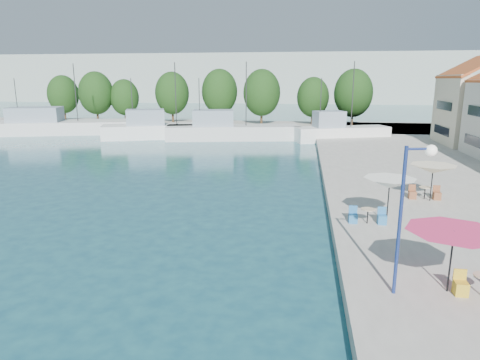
% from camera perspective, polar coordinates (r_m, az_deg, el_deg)
% --- Properties ---
extents(quay_far, '(90.00, 16.00, 0.60)m').
position_cam_1_polar(quay_far, '(67.98, -2.15, 7.07)').
color(quay_far, '#9E998E').
rests_on(quay_far, ground).
extents(hill_west, '(180.00, 40.00, 16.00)m').
position_cam_1_polar(hill_west, '(163.11, -3.84, 13.36)').
color(hill_west, '#97A59A').
rests_on(hill_west, ground).
extents(hill_east, '(140.00, 40.00, 12.00)m').
position_cam_1_polar(hill_east, '(182.94, 20.12, 11.96)').
color(hill_east, '#97A59A').
rests_on(hill_east, ground).
extents(trawler_01, '(23.53, 12.45, 10.20)m').
position_cam_1_polar(trawler_01, '(67.16, -23.16, 6.60)').
color(trawler_01, silver).
rests_on(trawler_01, ground).
extents(trawler_02, '(16.53, 9.40, 10.20)m').
position_cam_1_polar(trawler_02, '(58.15, -10.43, 6.58)').
color(trawler_02, white).
rests_on(trawler_02, ground).
extents(trawler_03, '(17.65, 7.79, 10.20)m').
position_cam_1_polar(trawler_03, '(55.90, -1.41, 6.53)').
color(trawler_03, silver).
rests_on(trawler_03, ground).
extents(trawler_04, '(12.31, 7.00, 10.20)m').
position_cam_1_polar(trawler_04, '(55.67, 13.11, 6.17)').
color(trawler_04, white).
rests_on(trawler_04, ground).
extents(tree_01, '(5.26, 5.26, 7.78)m').
position_cam_1_polar(tree_01, '(81.86, -22.52, 10.50)').
color(tree_01, '#3F2B19').
rests_on(tree_01, quay_far).
extents(tree_02, '(5.64, 5.64, 8.35)m').
position_cam_1_polar(tree_02, '(76.18, -18.65, 10.93)').
color(tree_02, '#3F2B19').
rests_on(tree_02, quay_far).
extents(tree_03, '(4.80, 4.80, 7.10)m').
position_cam_1_polar(tree_03, '(75.63, -15.15, 10.59)').
color(tree_03, '#3F2B19').
rests_on(tree_03, quay_far).
extents(tree_04, '(5.61, 5.61, 8.31)m').
position_cam_1_polar(tree_04, '(73.30, -9.04, 11.36)').
color(tree_04, '#3F2B19').
rests_on(tree_04, quay_far).
extents(tree_05, '(5.92, 5.92, 8.76)m').
position_cam_1_polar(tree_05, '(72.42, -2.74, 11.69)').
color(tree_05, '#3F2B19').
rests_on(tree_05, quay_far).
extents(tree_06, '(5.84, 5.84, 8.65)m').
position_cam_1_polar(tree_06, '(68.57, 2.91, 11.55)').
color(tree_06, '#3F2B19').
rests_on(tree_06, quay_far).
extents(tree_07, '(5.02, 5.02, 7.43)m').
position_cam_1_polar(tree_07, '(69.58, 9.70, 10.83)').
color(tree_07, '#3F2B19').
rests_on(tree_07, quay_far).
extents(tree_08, '(5.84, 5.84, 8.64)m').
position_cam_1_polar(tree_08, '(68.58, 14.88, 11.13)').
color(tree_08, '#3F2B19').
rests_on(tree_08, quay_far).
extents(umbrella_pink, '(3.14, 3.14, 2.16)m').
position_cam_1_polar(umbrella_pink, '(15.85, 26.56, -6.97)').
color(umbrella_pink, black).
rests_on(umbrella_pink, quay_right).
extents(umbrella_white, '(2.54, 2.54, 2.33)m').
position_cam_1_polar(umbrella_white, '(22.11, 19.32, -0.39)').
color(umbrella_white, black).
rests_on(umbrella_white, quay_right).
extents(umbrella_cream, '(2.63, 2.63, 2.17)m').
position_cam_1_polar(umbrella_cream, '(27.34, 24.35, 1.34)').
color(umbrella_cream, black).
rests_on(umbrella_cream, quay_right).
extents(cafe_table_02, '(1.82, 0.70, 0.76)m').
position_cam_1_polar(cafe_table_02, '(22.30, 16.63, -4.86)').
color(cafe_table_02, black).
rests_on(cafe_table_02, quay_right).
extents(cafe_table_03, '(1.82, 0.70, 0.76)m').
position_cam_1_polar(cafe_table_03, '(27.91, 23.39, -1.79)').
color(cafe_table_03, black).
rests_on(cafe_table_03, quay_right).
extents(street_lamp, '(1.02, 0.40, 5.03)m').
position_cam_1_polar(street_lamp, '(14.68, 21.98, -1.60)').
color(street_lamp, navy).
rests_on(street_lamp, quay_right).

